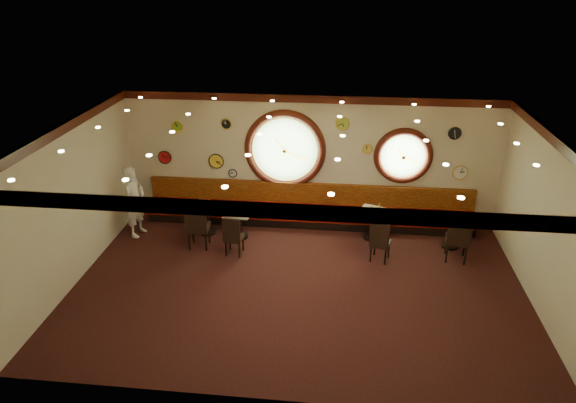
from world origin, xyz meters
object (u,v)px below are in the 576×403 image
object	(u,v)px
table_d	(452,230)
condiment_d_pepper	(457,220)
condiment_b_bottle	(243,207)
chair_b	(233,234)
condiment_a_pepper	(208,204)
condiment_b_salt	(235,208)
condiment_a_salt	(204,202)
condiment_c_bottle	(380,207)
condiment_c_salt	(372,208)
table_a	(207,216)
table_b	(240,221)
condiment_c_pepper	(373,210)
condiment_d_bottle	(458,217)
waiter	(135,201)
chair_d	(459,235)
condiment_a_bottle	(209,202)
table_c	(372,221)
chair_c	(380,239)
condiment_b_pepper	(239,210)
condiment_d_salt	(449,216)
chair_a	(197,223)

from	to	relation	value
table_d	condiment_d_pepper	size ratio (longest dim) A/B	6.99
table_d	condiment_b_bottle	size ratio (longest dim) A/B	4.06
chair_b	condiment_a_pepper	xyz separation A→B (m)	(-0.79, 0.95, 0.24)
condiment_b_salt	condiment_a_salt	bearing A→B (deg)	169.29
condiment_b_salt	condiment_c_bottle	size ratio (longest dim) A/B	0.66
condiment_a_salt	condiment_c_salt	bearing A→B (deg)	2.13
table_a	table_b	world-z (taller)	table_a
table_b	condiment_c_pepper	world-z (taller)	condiment_c_pepper
condiment_a_salt	condiment_d_bottle	world-z (taller)	condiment_d_bottle
condiment_d_bottle	waiter	size ratio (longest dim) A/B	0.08
chair_b	table_a	bearing A→B (deg)	135.94
table_a	condiment_c_salt	size ratio (longest dim) A/B	8.08
condiment_a_pepper	chair_d	bearing A→B (deg)	-7.03
condiment_c_pepper	condiment_a_bottle	distance (m)	3.84
table_b	table_c	xyz separation A→B (m)	(3.10, 0.30, 0.02)
table_b	condiment_d_bottle	xyz separation A→B (m)	(4.98, 0.11, 0.33)
table_d	condiment_a_bottle	world-z (taller)	condiment_a_bottle
table_b	condiment_c_pepper	distance (m)	3.12
table_c	condiment_a_pepper	distance (m)	3.88
table_a	condiment_a_salt	distance (m)	0.33
chair_c	condiment_c_salt	size ratio (longest dim) A/B	6.55
chair_b	condiment_d_bottle	world-z (taller)	chair_b
condiment_a_salt	condiment_c_pepper	world-z (taller)	condiment_a_salt
table_c	condiment_b_pepper	world-z (taller)	condiment_b_pepper
condiment_a_bottle	chair_c	bearing A→B (deg)	-13.18
condiment_b_pepper	condiment_c_pepper	world-z (taller)	condiment_c_pepper
chair_b	condiment_c_pepper	world-z (taller)	chair_b
condiment_d_pepper	chair_c	bearing A→B (deg)	-155.90
condiment_a_salt	condiment_b_salt	xyz separation A→B (m)	(0.77, -0.15, -0.04)
condiment_b_salt	condiment_d_salt	bearing A→B (deg)	1.03
table_b	condiment_b_salt	size ratio (longest dim) A/B	6.08
chair_d	table_a	bearing A→B (deg)	-179.34
chair_a	condiment_a_pepper	size ratio (longest dim) A/B	6.51
table_a	condiment_b_bottle	distance (m)	0.94
condiment_b_bottle	waiter	world-z (taller)	waiter
table_d	condiment_c_pepper	bearing A→B (deg)	173.69
condiment_b_pepper	chair_d	bearing A→B (deg)	-7.06
chair_c	condiment_a_bottle	xyz separation A→B (m)	(-3.96, 0.93, 0.23)
condiment_b_bottle	chair_b	bearing A→B (deg)	-93.63
condiment_c_salt	condiment_c_pepper	bearing A→B (deg)	-74.25
table_a	chair_c	world-z (taller)	chair_c
table_d	condiment_d_salt	distance (m)	0.33
table_b	condiment_b_pepper	size ratio (longest dim) A/B	7.99
chair_c	condiment_b_bottle	bearing A→B (deg)	-177.72
condiment_d_salt	chair_d	bearing A→B (deg)	-82.96
chair_b	condiment_a_pepper	size ratio (longest dim) A/B	5.29
table_b	condiment_b_pepper	xyz separation A→B (m)	(-0.01, 0.01, 0.29)
chair_a	condiment_c_pepper	distance (m)	4.03
condiment_b_salt	condiment_c_pepper	world-z (taller)	condiment_c_pepper
table_a	condiment_b_bottle	world-z (taller)	condiment_b_bottle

